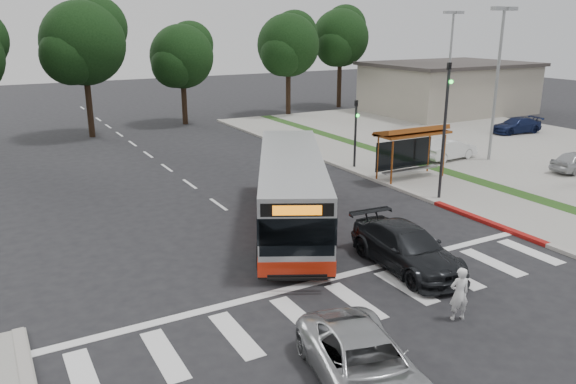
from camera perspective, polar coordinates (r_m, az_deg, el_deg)
ground at (r=21.51m, az=-0.98°, el=-5.60°), size 140.00×140.00×0.00m
sidewalk_east at (r=33.66m, az=9.18°, el=2.58°), size 4.00×40.00×0.12m
curb_east at (r=32.49m, az=6.39°, el=2.20°), size 0.30×40.00×0.15m
curb_east_red at (r=25.38m, az=19.52°, el=-2.87°), size 0.32×6.00×0.15m
parking_lot at (r=43.26m, az=20.19°, el=4.89°), size 18.00×36.00×0.10m
commercial_building at (r=56.11m, az=15.94°, el=10.01°), size 14.00×10.00×4.40m
building_roof_cap at (r=55.91m, az=16.13°, el=12.39°), size 14.60×10.60×0.30m
crosswalk_ladder at (r=17.66m, az=6.83°, el=-10.94°), size 18.00×2.60×0.01m
bus_shelter at (r=30.88m, az=12.39°, el=5.48°), size 4.20×1.60×2.86m
traffic_signal_ne_tall at (r=27.21m, az=15.68°, el=7.04°), size 0.18×0.37×6.50m
traffic_signal_ne_short at (r=32.71m, az=6.89°, el=6.60°), size 0.18×0.37×4.00m
lot_light_front at (r=36.17m, az=20.62°, el=12.11°), size 1.90×0.35×9.01m
lot_light_mid at (r=47.36m, az=16.18°, el=13.36°), size 1.90×0.35×9.01m
tree_ne_a at (r=52.26m, az=0.06°, el=14.79°), size 6.16×5.74×9.30m
tree_ne_b at (r=57.63m, az=5.37°, el=15.43°), size 6.16×5.74×10.02m
tree_north_a at (r=44.28m, az=-20.03°, el=14.16°), size 6.60×6.15×10.17m
tree_north_b at (r=48.22m, az=-10.68°, el=13.48°), size 5.72×5.33×8.43m
transit_bus at (r=23.28m, az=0.34°, el=0.06°), size 7.56×11.38×2.98m
pedestrian at (r=16.93m, az=17.00°, el=-9.86°), size 0.67×0.53×1.61m
dark_sedan at (r=19.94m, az=11.96°, el=-5.57°), size 2.42×5.17×1.46m
silver_suv_south at (r=13.62m, az=7.81°, el=-16.97°), size 3.20×5.07×1.31m
parked_car_1 at (r=36.12m, az=16.01°, el=4.21°), size 3.98×1.68×1.28m
parked_car_3 at (r=46.68m, az=22.18°, el=6.29°), size 4.24×2.15×1.18m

